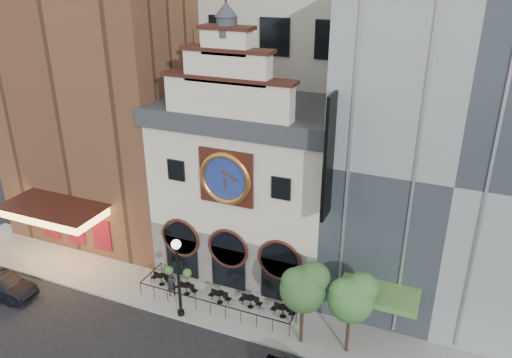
{
  "coord_description": "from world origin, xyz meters",
  "views": [
    {
      "loc": [
        12.72,
        -21.37,
        20.72
      ],
      "look_at": [
        1.11,
        6.0,
        7.8
      ],
      "focal_mm": 35.0,
      "sensor_mm": 36.0,
      "label": 1
    }
  ],
  "objects_px": {
    "bistro_2": "(220,297)",
    "bistro_0": "(161,279)",
    "pedestrian": "(172,284)",
    "lamppost": "(178,270)",
    "car_left": "(1,286)",
    "tree_left": "(304,286)",
    "tree_right": "(352,296)",
    "bistro_3": "(251,301)",
    "bistro_1": "(187,289)",
    "bistro_4": "(283,311)"
  },
  "relations": [
    {
      "from": "bistro_1",
      "to": "tree_right",
      "type": "height_order",
      "value": "tree_right"
    },
    {
      "from": "bistro_3",
      "to": "pedestrian",
      "type": "xyz_separation_m",
      "value": [
        -5.35,
        -0.88,
        0.42
      ]
    },
    {
      "from": "bistro_4",
      "to": "tree_left",
      "type": "bearing_deg",
      "value": -42.13
    },
    {
      "from": "bistro_1",
      "to": "car_left",
      "type": "height_order",
      "value": "car_left"
    },
    {
      "from": "bistro_2",
      "to": "bistro_3",
      "type": "height_order",
      "value": "same"
    },
    {
      "from": "bistro_1",
      "to": "bistro_4",
      "type": "bearing_deg",
      "value": 2.89
    },
    {
      "from": "bistro_3",
      "to": "tree_right",
      "type": "bearing_deg",
      "value": -12.08
    },
    {
      "from": "lamppost",
      "to": "tree_left",
      "type": "bearing_deg",
      "value": -4.26
    },
    {
      "from": "bistro_2",
      "to": "bistro_3",
      "type": "bearing_deg",
      "value": 9.72
    },
    {
      "from": "bistro_0",
      "to": "bistro_3",
      "type": "relative_size",
      "value": 1.0
    },
    {
      "from": "pedestrian",
      "to": "tree_left",
      "type": "height_order",
      "value": "tree_left"
    },
    {
      "from": "bistro_1",
      "to": "tree_left",
      "type": "bearing_deg",
      "value": -8.54
    },
    {
      "from": "bistro_0",
      "to": "tree_right",
      "type": "xyz_separation_m",
      "value": [
        13.39,
        -1.29,
        3.33
      ]
    },
    {
      "from": "bistro_4",
      "to": "lamppost",
      "type": "relative_size",
      "value": 0.29
    },
    {
      "from": "bistro_2",
      "to": "tree_right",
      "type": "distance_m",
      "value": 9.44
    },
    {
      "from": "car_left",
      "to": "pedestrian",
      "type": "distance_m",
      "value": 11.55
    },
    {
      "from": "lamppost",
      "to": "bistro_2",
      "type": "bearing_deg",
      "value": 40.79
    },
    {
      "from": "bistro_4",
      "to": "pedestrian",
      "type": "height_order",
      "value": "pedestrian"
    },
    {
      "from": "lamppost",
      "to": "bistro_0",
      "type": "bearing_deg",
      "value": 132.5
    },
    {
      "from": "bistro_0",
      "to": "bistro_4",
      "type": "height_order",
      "value": "same"
    },
    {
      "from": "tree_right",
      "to": "car_left",
      "type": "bearing_deg",
      "value": -170.48
    },
    {
      "from": "bistro_3",
      "to": "car_left",
      "type": "bearing_deg",
      "value": -161.86
    },
    {
      "from": "bistro_2",
      "to": "bistro_4",
      "type": "distance_m",
      "value": 4.32
    },
    {
      "from": "bistro_1",
      "to": "tree_right",
      "type": "bearing_deg",
      "value": -5.14
    },
    {
      "from": "bistro_2",
      "to": "bistro_4",
      "type": "relative_size",
      "value": 1.0
    },
    {
      "from": "tree_left",
      "to": "bistro_1",
      "type": "bearing_deg",
      "value": 171.46
    },
    {
      "from": "bistro_2",
      "to": "bistro_0",
      "type": "bearing_deg",
      "value": 177.41
    },
    {
      "from": "bistro_0",
      "to": "tree_right",
      "type": "relative_size",
      "value": 0.31
    },
    {
      "from": "pedestrian",
      "to": "lamppost",
      "type": "height_order",
      "value": "lamppost"
    },
    {
      "from": "pedestrian",
      "to": "bistro_1",
      "type": "bearing_deg",
      "value": -23.28
    },
    {
      "from": "lamppost",
      "to": "pedestrian",
      "type": "bearing_deg",
      "value": 126.23
    },
    {
      "from": "pedestrian",
      "to": "lamppost",
      "type": "xyz_separation_m",
      "value": [
        1.57,
        -1.54,
        2.51
      ]
    },
    {
      "from": "bistro_2",
      "to": "car_left",
      "type": "relative_size",
      "value": 0.32
    },
    {
      "from": "car_left",
      "to": "pedestrian",
      "type": "xyz_separation_m",
      "value": [
        10.69,
        4.37,
        0.22
      ]
    },
    {
      "from": "bistro_2",
      "to": "car_left",
      "type": "distance_m",
      "value": 14.82
    },
    {
      "from": "bistro_4",
      "to": "tree_right",
      "type": "height_order",
      "value": "tree_right"
    },
    {
      "from": "bistro_3",
      "to": "bistro_4",
      "type": "height_order",
      "value": "same"
    },
    {
      "from": "car_left",
      "to": "tree_left",
      "type": "relative_size",
      "value": 0.92
    },
    {
      "from": "bistro_2",
      "to": "car_left",
      "type": "height_order",
      "value": "car_left"
    },
    {
      "from": "bistro_1",
      "to": "tree_left",
      "type": "height_order",
      "value": "tree_left"
    },
    {
      "from": "pedestrian",
      "to": "tree_right",
      "type": "xyz_separation_m",
      "value": [
        12.06,
        -0.56,
        2.92
      ]
    },
    {
      "from": "bistro_2",
      "to": "lamppost",
      "type": "bearing_deg",
      "value": -129.8
    },
    {
      "from": "tree_right",
      "to": "bistro_0",
      "type": "bearing_deg",
      "value": 174.48
    },
    {
      "from": "bistro_2",
      "to": "bistro_3",
      "type": "xyz_separation_m",
      "value": [
        2.05,
        0.35,
        0.0
      ]
    },
    {
      "from": "tree_left",
      "to": "bistro_4",
      "type": "bearing_deg",
      "value": 137.87
    },
    {
      "from": "bistro_1",
      "to": "pedestrian",
      "type": "distance_m",
      "value": 1.04
    },
    {
      "from": "bistro_2",
      "to": "tree_left",
      "type": "distance_m",
      "value": 7.14
    },
    {
      "from": "bistro_1",
      "to": "bistro_3",
      "type": "relative_size",
      "value": 1.0
    },
    {
      "from": "car_left",
      "to": "tree_right",
      "type": "distance_m",
      "value": 23.28
    },
    {
      "from": "tree_left",
      "to": "tree_right",
      "type": "relative_size",
      "value": 1.03
    }
  ]
}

